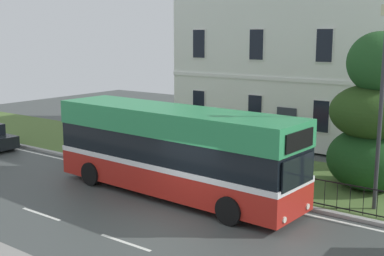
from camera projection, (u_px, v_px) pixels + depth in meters
The scene contains 7 objects.
ground_plane at pixel (187, 214), 17.26m from camera, with size 60.00×56.00×0.18m.
georgian_townhouse at pixel (324, 26), 28.78m from camera, with size 15.39×8.89×12.83m.
iron_verge_railing at pixel (204, 170), 20.55m from camera, with size 15.79×0.04×0.97m.
evergreen_tree at pixel (372, 122), 19.31m from camera, with size 3.22×3.31×6.18m.
single_decker_bus at pixel (173, 150), 18.97m from camera, with size 10.55×2.98×3.36m.
street_lamp_post at pixel (382, 96), 16.69m from camera, with size 0.36×0.24×6.91m.
litter_bin at pixel (123, 147), 24.20m from camera, with size 0.46×0.46×1.17m.
Camera 1 is at (9.96, -11.82, 6.07)m, focal length 46.98 mm.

